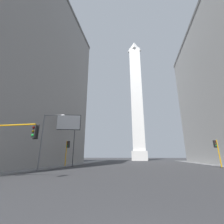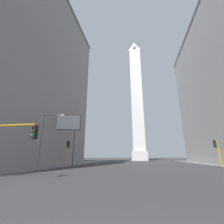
# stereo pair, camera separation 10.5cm
# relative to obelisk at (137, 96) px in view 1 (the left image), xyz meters

# --- Properties ---
(sidewalk_left) EXTENTS (5.00, 85.54, 0.15)m
(sidewalk_left) POSITION_rel_obelisk_xyz_m (-16.81, -45.62, -31.96)
(sidewalk_left) COLOR slate
(sidewalk_left) RESTS_ON ground_plane
(building_left) EXTENTS (28.52, 39.06, 41.45)m
(building_left) POSITION_rel_obelisk_xyz_m (-30.74, -48.51, -11.30)
(building_left) COLOR gray
(building_left) RESTS_ON ground_plane
(obelisk) EXTENTS (7.13, 7.13, 66.27)m
(obelisk) POSITION_rel_obelisk_xyz_m (0.00, 0.00, 0.00)
(obelisk) COLOR silver
(obelisk) RESTS_ON ground_plane
(traffic_light_near_left) EXTENTS (5.64, 0.51, 4.84)m
(traffic_light_near_left) POSITION_rel_obelisk_xyz_m (-12.44, -62.07, -28.34)
(traffic_light_near_left) COLOR orange
(traffic_light_near_left) RESTS_ON ground_plane
(traffic_light_mid_left) EXTENTS (0.77, 0.50, 4.97)m
(traffic_light_mid_left) POSITION_rel_obelisk_xyz_m (-14.35, -45.18, -28.75)
(traffic_light_mid_left) COLOR orange
(traffic_light_mid_left) RESTS_ON ground_plane
(traffic_light_mid_right) EXTENTS (0.76, 0.51, 4.86)m
(traffic_light_mid_right) POSITION_rel_obelisk_xyz_m (13.83, -43.15, -28.83)
(traffic_light_mid_right) COLOR orange
(traffic_light_mid_right) RESTS_ON ground_plane
(street_lamp) EXTENTS (3.44, 0.36, 8.10)m
(street_lamp) POSITION_rel_obelisk_xyz_m (-13.59, -53.91, -27.01)
(street_lamp) COLOR slate
(street_lamp) RESTS_ON ground_plane
(billboard_sign) EXTENTS (6.56, 2.01, 10.42)m
(billboard_sign) POSITION_rel_obelisk_xyz_m (-15.29, -45.55, -23.55)
(billboard_sign) COLOR #3F3F42
(billboard_sign) RESTS_ON ground_plane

